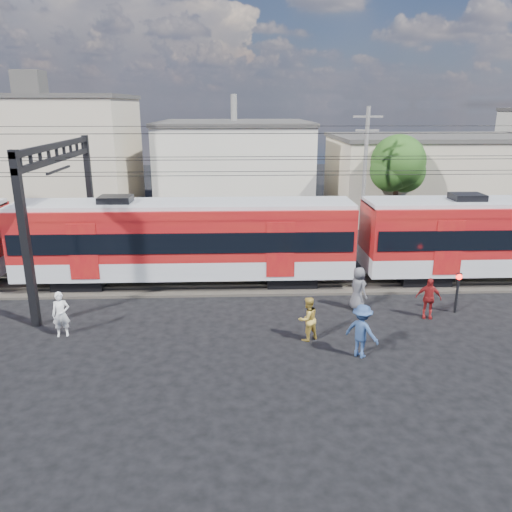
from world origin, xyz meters
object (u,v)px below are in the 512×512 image
at_px(commuter_train, 190,238).
at_px(crossing_signal, 458,285).
at_px(pedestrian_a, 61,314).
at_px(pedestrian_c, 362,331).

bearing_deg(commuter_train, crossing_signal, -18.42).
distance_m(commuter_train, pedestrian_a, 7.27).
xyz_separation_m(pedestrian_c, crossing_signal, (5.00, 3.71, 0.27)).
bearing_deg(pedestrian_a, commuter_train, 38.95).
bearing_deg(commuter_train, pedestrian_a, -129.15).
height_order(commuter_train, pedestrian_a, commuter_train).
relative_size(pedestrian_c, crossing_signal, 1.09).
relative_size(commuter_train, pedestrian_a, 28.17).
distance_m(commuter_train, pedestrian_c, 10.16).
bearing_deg(pedestrian_c, crossing_signal, -101.03).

